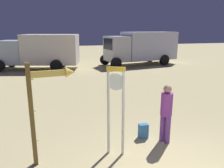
% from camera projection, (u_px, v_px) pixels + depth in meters
% --- Properties ---
extents(standing_clock, '(0.44, 0.27, 2.25)m').
position_uv_depth(standing_clock, '(116.00, 102.00, 5.38)').
color(standing_clock, silver).
rests_on(standing_clock, ground_plane).
extents(arrow_sign, '(1.08, 0.28, 2.42)m').
position_uv_depth(arrow_sign, '(46.00, 96.00, 4.98)').
color(arrow_sign, brown).
rests_on(arrow_sign, ground_plane).
extents(person_near_clock, '(0.32, 0.32, 1.66)m').
position_uv_depth(person_near_clock, '(166.00, 111.00, 6.07)').
color(person_near_clock, '#6D3C8F').
rests_on(person_near_clock, ground_plane).
extents(backpack, '(0.27, 0.21, 0.43)m').
position_uv_depth(backpack, '(143.00, 131.00, 6.48)').
color(backpack, teal).
rests_on(backpack, ground_plane).
extents(box_truck_near, '(6.93, 3.38, 2.88)m').
position_uv_depth(box_truck_near, '(142.00, 47.00, 19.77)').
color(box_truck_near, silver).
rests_on(box_truck_near, ground_plane).
extents(box_truck_far, '(6.62, 3.91, 2.72)m').
position_uv_depth(box_truck_far, '(41.00, 50.00, 17.40)').
color(box_truck_far, silver).
rests_on(box_truck_far, ground_plane).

